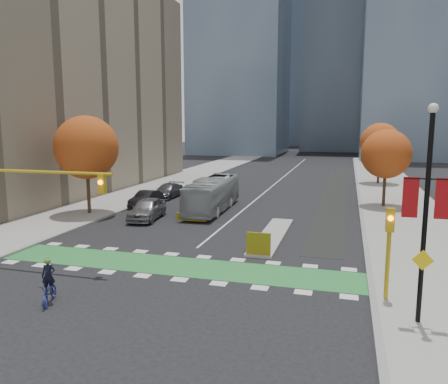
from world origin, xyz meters
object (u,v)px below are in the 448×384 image
Objects in this scene: tree_east_far at (380,142)px; traffic_signal_west at (20,191)px; banner_lamppost at (426,206)px; parked_car_c at (168,191)px; parked_car_a at (147,209)px; tree_west at (86,148)px; parked_car_b at (146,199)px; bus at (213,194)px; traffic_signal_east at (389,240)px; cyclist at (49,288)px; hazard_board at (258,244)px; tree_east_near at (386,154)px.

tree_east_far is 0.90× the size of traffic_signal_west.
banner_lamppost reaches higher than parked_car_c.
parked_car_a is at bearing -125.75° from tree_east_far.
tree_west is 1.08× the size of tree_east_far.
tree_west is 0.96× the size of traffic_signal_west.
parked_car_c is (0.00, 5.00, -0.00)m from parked_car_b.
parked_car_b is at bearing 110.06° from parked_car_a.
bus is 6.27m from parked_car_a.
traffic_signal_east is 14.50m from cyclist.
tree_west is 1.89× the size of parked_car_b.
tree_east_far is at bearing 48.82° from cyclist.
bus is at bearing 0.42° from parked_car_b.
traffic_signal_west is at bearing -71.98° from tree_west.
parked_car_b is at bearing 176.45° from bus.
bus is at bearing 127.56° from traffic_signal_east.
cyclist reaches higher than parked_car_c.
banner_lamppost is 31.89m from parked_car_c.
parked_car_c is (3.00, 9.61, -4.90)m from tree_west.
traffic_signal_west is 1.96× the size of parked_car_b.
traffic_signal_east reaches higher than cyclist.
banner_lamppost is (1.00, -2.00, 1.88)m from traffic_signal_east.
parked_car_b is (3.00, 4.61, -4.90)m from tree_west.
tree_east_far is (24.50, 26.00, -0.38)m from tree_west.
traffic_signal_west is 1.69× the size of parked_car_a.
parked_car_b is (-21.50, -21.39, -4.52)m from tree_east_far.
hazard_board is 11.37m from cyclist.
cyclist is at bearing -93.93° from bus.
hazard_board is at bearing 144.08° from traffic_signal_east.
traffic_signal_west is 17.47m from parked_car_b.
tree_east_near is at bearing 22.82° from parked_car_a.
traffic_signal_west is at bearing -85.85° from parked_car_c.
tree_west is 1.63× the size of parked_car_a.
traffic_signal_east reaches higher than parked_car_a.
tree_west is at bearing -133.30° from tree_east_far.
hazard_board is at bearing 21.55° from traffic_signal_west.
banner_lamppost reaches higher than parked_car_a.
hazard_board is 0.71× the size of cyclist.
hazard_board is at bearing 138.21° from banner_lamppost.
tree_west reaches higher than bus.
hazard_board is 13.87m from bus.
banner_lamppost is (7.50, -6.70, 3.81)m from hazard_board.
parked_car_c is at bearing 139.44° from bus.
parked_car_a is at bearing -74.59° from parked_car_c.
traffic_signal_west is (-19.93, -22.51, -0.83)m from tree_east_near.
traffic_signal_west is 18.48m from traffic_signal_east.
tree_east_near is at bearing 65.80° from hazard_board.
parked_car_c is at bearing 130.37° from banner_lamppost.
tree_east_near is 1.40× the size of parked_car_a.
tree_east_far is 1.76× the size of parked_car_b.
tree_west is 26.01m from tree_east_near.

